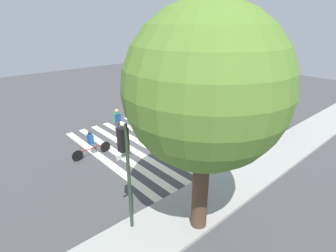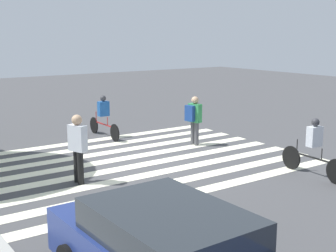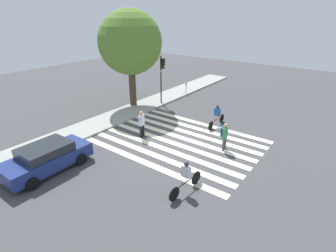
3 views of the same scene
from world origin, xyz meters
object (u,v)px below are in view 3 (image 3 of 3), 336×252
at_px(pedestrian_adult_tall_backpack, 225,134).
at_px(parking_meter, 186,85).
at_px(traffic_light, 162,71).
at_px(cyclist_far_lane, 217,115).
at_px(street_tree, 130,43).
at_px(pedestrian_adult_blue_shirt, 142,123).
at_px(cyclist_near_curb, 186,176).
at_px(car_parked_dark_suv, 47,158).

bearing_deg(pedestrian_adult_tall_backpack, parking_meter, -146.50).
distance_m(traffic_light, cyclist_far_lane, 6.70).
distance_m(street_tree, pedestrian_adult_blue_shirt, 7.68).
bearing_deg(cyclist_near_curb, traffic_light, 47.42).
xyz_separation_m(traffic_light, car_parked_dark_suv, (-12.04, -1.76, -2.24)).
distance_m(street_tree, car_parked_dark_suv, 11.64).
height_order(street_tree, cyclist_near_curb, street_tree).
relative_size(parking_meter, pedestrian_adult_tall_backpack, 0.73).
xyz_separation_m(traffic_light, pedestrian_adult_blue_shirt, (-6.12, -3.05, -1.96)).
xyz_separation_m(cyclist_near_curb, cyclist_far_lane, (7.75, 2.38, -0.01)).
bearing_deg(pedestrian_adult_blue_shirt, pedestrian_adult_tall_backpack, -91.77).
height_order(pedestrian_adult_tall_backpack, pedestrian_adult_blue_shirt, pedestrian_adult_blue_shirt).
relative_size(traffic_light, pedestrian_adult_tall_backpack, 2.47).
distance_m(traffic_light, pedestrian_adult_blue_shirt, 7.11).
distance_m(pedestrian_adult_blue_shirt, cyclist_far_lane, 5.56).
xyz_separation_m(parking_meter, cyclist_near_curb, (-13.02, -8.46, -0.07)).
bearing_deg(cyclist_far_lane, pedestrian_adult_tall_backpack, -145.65).
height_order(street_tree, car_parked_dark_suv, street_tree).
relative_size(parking_meter, car_parked_dark_suv, 0.28).
relative_size(street_tree, cyclist_far_lane, 3.38).
bearing_deg(traffic_light, street_tree, 138.51).
height_order(parking_meter, pedestrian_adult_tall_backpack, pedestrian_adult_tall_backpack).
xyz_separation_m(street_tree, pedestrian_adult_blue_shirt, (-4.18, -4.76, -4.34)).
distance_m(parking_meter, car_parked_dark_suv, 15.88).
relative_size(traffic_light, cyclist_far_lane, 1.81).
relative_size(traffic_light, pedestrian_adult_blue_shirt, 2.34).
distance_m(traffic_light, street_tree, 3.52).
height_order(pedestrian_adult_blue_shirt, cyclist_far_lane, pedestrian_adult_blue_shirt).
bearing_deg(street_tree, pedestrian_adult_tall_backpack, -104.45).
bearing_deg(cyclist_far_lane, cyclist_near_curb, -162.42).
height_order(pedestrian_adult_tall_backpack, cyclist_far_lane, pedestrian_adult_tall_backpack).
bearing_deg(car_parked_dark_suv, parking_meter, 5.36).
xyz_separation_m(traffic_light, pedestrian_adult_tall_backpack, (-4.48, -8.15, -1.98)).
distance_m(cyclist_near_curb, car_parked_dark_suv, 7.34).
bearing_deg(car_parked_dark_suv, street_tree, 18.31).
relative_size(parking_meter, street_tree, 0.16).
bearing_deg(pedestrian_adult_tall_backpack, pedestrian_adult_blue_shirt, -83.16).
bearing_deg(cyclist_near_curb, pedestrian_adult_blue_shirt, 64.95).
height_order(parking_meter, cyclist_far_lane, cyclist_far_lane).
bearing_deg(cyclist_far_lane, pedestrian_adult_blue_shirt, 146.32).
bearing_deg(parking_meter, cyclist_far_lane, -130.95).
bearing_deg(parking_meter, car_parked_dark_suv, -173.96).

